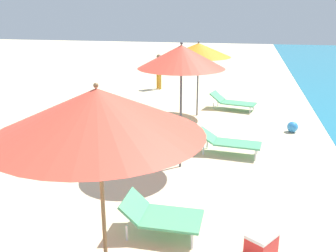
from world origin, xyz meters
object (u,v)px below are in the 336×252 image
object	(u,v)px
lounger_farthest_shoreside	(232,101)
umbrella_second	(97,112)
cooler_box	(261,244)
umbrella_third	(181,57)
lounger_second_shoreside	(161,215)
umbrella_farthest	(198,50)
beach_ball	(293,127)
lounger_third_shoreside	(228,141)
person_walking_near	(159,68)

from	to	relation	value
lounger_farthest_shoreside	umbrella_second	bearing A→B (deg)	-84.31
lounger_farthest_shoreside	cooler_box	bearing A→B (deg)	-71.44
umbrella_third	cooler_box	world-z (taller)	umbrella_third
umbrella_second	lounger_second_shoreside	xyz separation A→B (m)	(0.43, 1.22, -1.97)
umbrella_third	cooler_box	size ratio (longest dim) A/B	5.06
umbrella_farthest	lounger_farthest_shoreside	distance (m)	2.38
umbrella_third	beach_ball	size ratio (longest dim) A/B	8.87
umbrella_second	beach_ball	world-z (taller)	umbrella_second
umbrella_farthest	lounger_second_shoreside	bearing A→B (deg)	-86.92
lounger_second_shoreside	lounger_farthest_shoreside	world-z (taller)	lounger_second_shoreside
cooler_box	umbrella_third	bearing A→B (deg)	120.80
umbrella_second	cooler_box	xyz separation A→B (m)	(1.97, 1.01, -2.12)
umbrella_second	lounger_third_shoreside	xyz separation A→B (m)	(1.27, 4.85, -1.97)
person_walking_near	cooler_box	distance (m)	11.83
lounger_farthest_shoreside	beach_ball	bearing A→B (deg)	-37.30
umbrella_second	lounger_third_shoreside	size ratio (longest dim) A/B	1.67
umbrella_third	umbrella_second	bearing A→B (deg)	-93.93
person_walking_near	beach_ball	distance (m)	7.30
lounger_farthest_shoreside	umbrella_third	bearing A→B (deg)	-86.68
umbrella_second	person_walking_near	world-z (taller)	umbrella_second
umbrella_second	lounger_farthest_shoreside	world-z (taller)	umbrella_second
lounger_farthest_shoreside	beach_ball	size ratio (longest dim) A/B	5.34
lounger_third_shoreside	cooler_box	world-z (taller)	lounger_third_shoreside
beach_ball	umbrella_third	bearing A→B (deg)	-131.29
umbrella_second	cooler_box	bearing A→B (deg)	27.19
lounger_second_shoreside	umbrella_third	xyz separation A→B (m)	(-0.16, 2.64, 2.13)
umbrella_second	lounger_second_shoreside	bearing A→B (deg)	70.67
umbrella_third	lounger_farthest_shoreside	size ratio (longest dim) A/B	1.66
umbrella_third	person_walking_near	size ratio (longest dim) A/B	1.82
beach_ball	lounger_farthest_shoreside	bearing A→B (deg)	129.80
lounger_second_shoreside	beach_ball	world-z (taller)	lounger_second_shoreside
umbrella_farthest	lounger_third_shoreside	bearing A→B (deg)	-69.84
umbrella_second	umbrella_third	bearing A→B (deg)	86.07
cooler_box	lounger_farthest_shoreside	bearing A→B (deg)	95.66
umbrella_second	lounger_farthest_shoreside	distance (m)	9.44
umbrella_third	lounger_farthest_shoreside	distance (m)	5.78
umbrella_farthest	beach_ball	size ratio (longest dim) A/B	7.82
lounger_second_shoreside	lounger_farthest_shoreside	size ratio (longest dim) A/B	0.74
umbrella_second	person_walking_near	bearing A→B (deg)	100.22
umbrella_farthest	beach_ball	xyz separation A→B (m)	(2.93, -1.19, -1.99)
umbrella_second	umbrella_third	distance (m)	3.87
cooler_box	umbrella_farthest	bearing A→B (deg)	104.97
lounger_second_shoreside	umbrella_third	size ratio (longest dim) A/B	0.45
umbrella_third	person_walking_near	xyz separation A→B (m)	(-2.44, 8.21, -1.54)
umbrella_second	person_walking_near	xyz separation A→B (m)	(-2.17, 12.07, -1.38)
umbrella_farthest	umbrella_third	bearing A→B (deg)	-87.21
umbrella_third	person_walking_near	bearing A→B (deg)	106.56
umbrella_farthest	lounger_farthest_shoreside	size ratio (longest dim) A/B	1.46
lounger_second_shoreside	cooler_box	xyz separation A→B (m)	(1.54, -0.22, -0.15)
person_walking_near	cooler_box	world-z (taller)	person_walking_near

